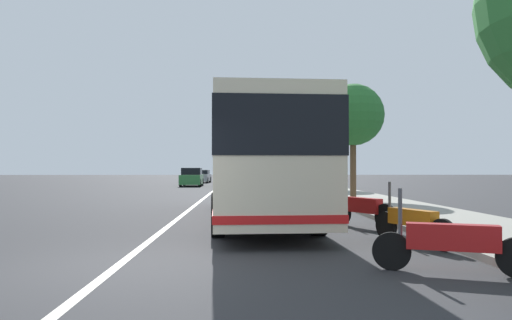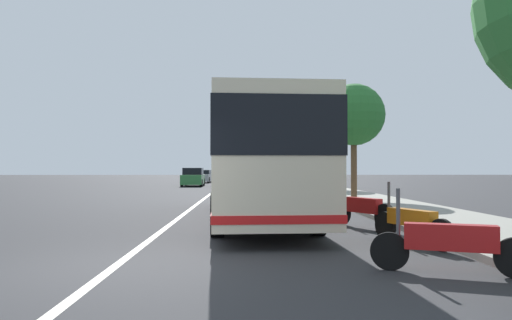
% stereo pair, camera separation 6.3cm
% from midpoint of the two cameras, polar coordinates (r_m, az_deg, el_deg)
% --- Properties ---
extents(ground_plane, '(220.00, 220.00, 0.00)m').
position_cam_midpoint_polar(ground_plane, '(7.83, -16.53, -12.31)').
color(ground_plane, '#2D2D30').
extents(sidewalk_curb, '(110.00, 3.60, 0.14)m').
position_cam_midpoint_polar(sidewalk_curb, '(18.39, 16.66, -5.58)').
color(sidewalk_curb, gray).
rests_on(sidewalk_curb, ground).
extents(lane_divider_line, '(110.00, 0.16, 0.01)m').
position_cam_midpoint_polar(lane_divider_line, '(17.59, -8.02, -6.04)').
color(lane_divider_line, silver).
rests_on(lane_divider_line, ground).
extents(coach_bus, '(11.87, 3.14, 3.19)m').
position_cam_midpoint_polar(coach_bus, '(14.35, -0.02, 0.27)').
color(coach_bus, beige).
rests_on(coach_bus, ground).
extents(motorcycle_nearest_curb, '(0.86, 2.16, 1.24)m').
position_cam_midpoint_polar(motorcycle_nearest_curb, '(7.45, 22.72, -9.22)').
color(motorcycle_nearest_curb, black).
rests_on(motorcycle_nearest_curb, ground).
extents(motorcycle_mid_row, '(2.05, 0.92, 1.25)m').
position_cam_midpoint_polar(motorcycle_mid_row, '(9.94, 18.54, -7.18)').
color(motorcycle_mid_row, black).
rests_on(motorcycle_mid_row, ground).
extents(motorcycle_angled, '(2.07, 1.15, 1.29)m').
position_cam_midpoint_polar(motorcycle_angled, '(12.46, 12.92, -5.81)').
color(motorcycle_angled, black).
rests_on(motorcycle_angled, ground).
extents(car_ahead_same_lane, '(4.31, 2.02, 1.40)m').
position_cam_midpoint_polar(car_ahead_same_lane, '(51.67, -6.49, -2.01)').
color(car_ahead_same_lane, gray).
rests_on(car_ahead_same_lane, ground).
extents(car_oncoming, '(4.61, 1.91, 1.60)m').
position_cam_midpoint_polar(car_oncoming, '(41.56, -7.62, -2.12)').
color(car_oncoming, '#2D7238').
rests_on(car_oncoming, ground).
extents(roadside_tree_mid_block, '(2.94, 2.94, 5.57)m').
position_cam_midpoint_polar(roadside_tree_mid_block, '(22.83, 11.89, 5.36)').
color(roadside_tree_mid_block, brown).
rests_on(roadside_tree_mid_block, ground).
extents(roadside_tree_far_block, '(3.41, 3.41, 6.78)m').
position_cam_midpoint_polar(roadside_tree_far_block, '(34.91, 7.45, 4.73)').
color(roadside_tree_far_block, brown).
rests_on(roadside_tree_far_block, ground).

